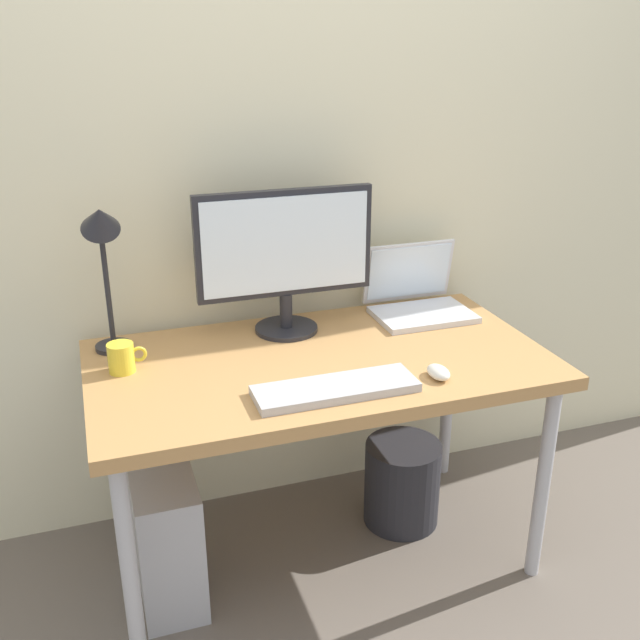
{
  "coord_description": "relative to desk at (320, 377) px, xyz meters",
  "views": [
    {
      "loc": [
        -0.62,
        -1.84,
        1.61
      ],
      "look_at": [
        0.0,
        0.0,
        0.83
      ],
      "focal_mm": 40.84,
      "sensor_mm": 36.0,
      "label": 1
    }
  ],
  "objects": [
    {
      "name": "ground_plane",
      "position": [
        0.0,
        0.0,
        -0.65
      ],
      "size": [
        6.0,
        6.0,
        0.0
      ],
      "primitive_type": "plane",
      "color": "#665B51"
    },
    {
      "name": "back_wall",
      "position": [
        0.0,
        0.42,
        0.65
      ],
      "size": [
        4.4,
        0.04,
        2.6
      ],
      "primitive_type": "cube",
      "color": "beige",
      "rests_on": "ground_plane"
    },
    {
      "name": "desk",
      "position": [
        0.0,
        0.0,
        0.0
      ],
      "size": [
        1.34,
        0.72,
        0.71
      ],
      "color": "#B7844C",
      "rests_on": "ground_plane"
    },
    {
      "name": "monitor",
      "position": [
        -0.04,
        0.23,
        0.32
      ],
      "size": [
        0.56,
        0.2,
        0.46
      ],
      "color": "#232328",
      "rests_on": "desk"
    },
    {
      "name": "laptop",
      "position": [
        0.43,
        0.25,
        0.12
      ],
      "size": [
        0.32,
        0.26,
        0.23
      ],
      "color": "silver",
      "rests_on": "desk"
    },
    {
      "name": "desk_lamp",
      "position": [
        -0.57,
        0.23,
        0.4
      ],
      "size": [
        0.11,
        0.16,
        0.47
      ],
      "color": "#232328",
      "rests_on": "desk"
    },
    {
      "name": "keyboard",
      "position": [
        -0.03,
        -0.22,
        0.07
      ],
      "size": [
        0.44,
        0.14,
        0.02
      ],
      "primitive_type": "cube",
      "color": "#B2B2B7",
      "rests_on": "desk"
    },
    {
      "name": "mouse",
      "position": [
        0.27,
        -0.23,
        0.08
      ],
      "size": [
        0.06,
        0.09,
        0.03
      ],
      "primitive_type": "ellipsoid",
      "color": "silver",
      "rests_on": "desk"
    },
    {
      "name": "coffee_mug",
      "position": [
        -0.56,
        0.09,
        0.1
      ],
      "size": [
        0.11,
        0.07,
        0.08
      ],
      "color": "yellow",
      "rests_on": "desk"
    },
    {
      "name": "computer_tower",
      "position": [
        -0.49,
        -0.02,
        -0.44
      ],
      "size": [
        0.18,
        0.36,
        0.42
      ],
      "primitive_type": "cube",
      "color": "#B2B2B7",
      "rests_on": "ground_plane"
    },
    {
      "name": "wastebasket",
      "position": [
        0.33,
        0.08,
        -0.5
      ],
      "size": [
        0.26,
        0.26,
        0.3
      ],
      "primitive_type": "cylinder",
      "color": "#232328",
      "rests_on": "ground_plane"
    }
  ]
}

